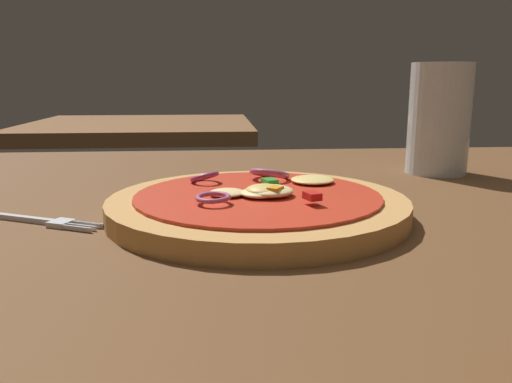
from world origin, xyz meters
name	(u,v)px	position (x,y,z in m)	size (l,w,h in m)	color
dining_table	(228,244)	(0.00, 0.00, 0.02)	(1.39, 0.99, 0.04)	brown
pizza	(258,205)	(0.03, 0.02, 0.05)	(0.28, 0.28, 0.04)	tan
fork	(29,219)	(-0.18, 0.02, 0.04)	(0.16, 0.08, 0.01)	silver
beer_glass	(439,123)	(0.30, 0.24, 0.11)	(0.08, 0.08, 0.15)	silver
background_table	(141,128)	(-0.23, 1.14, 0.02)	(0.66, 0.62, 0.04)	brown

